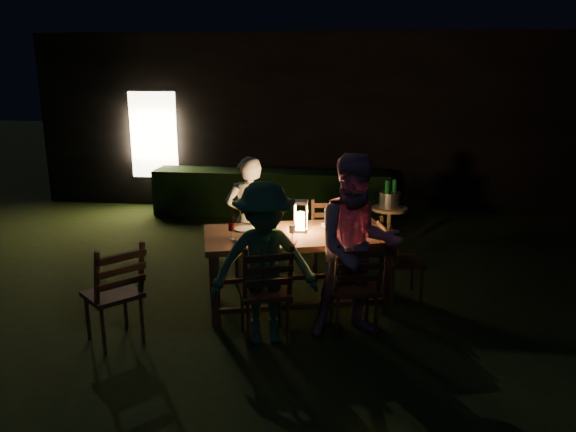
# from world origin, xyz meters

# --- Properties ---
(garden_envelope) EXTENTS (40.00, 40.00, 3.20)m
(garden_envelope) POSITION_xyz_m (-0.01, 6.15, 1.58)
(garden_envelope) COLOR black
(garden_envelope) RESTS_ON ground
(dining_table) EXTENTS (2.21, 1.51, 0.84)m
(dining_table) POSITION_xyz_m (0.38, -0.15, 0.75)
(dining_table) COLOR #492818
(dining_table) RESTS_ON ground
(chair_near_left) EXTENTS (0.62, 0.64, 1.06)m
(chair_near_left) POSITION_xyz_m (0.15, -1.01, 0.32)
(chair_near_left) COLOR #492818
(chair_near_left) RESTS_ON ground
(chair_near_right) EXTENTS (0.56, 0.58, 1.04)m
(chair_near_right) POSITION_xyz_m (1.02, -0.77, 0.31)
(chair_near_right) COLOR #492818
(chair_near_right) RESTS_ON ground
(chair_far_left) EXTENTS (0.52, 0.55, 0.97)m
(chair_far_left) POSITION_xyz_m (-0.27, 0.47, 0.29)
(chair_far_left) COLOR #492818
(chair_far_left) RESTS_ON ground
(chair_far_right) EXTENTS (0.51, 0.53, 0.99)m
(chair_far_right) POSITION_xyz_m (0.70, 0.75, 0.30)
(chair_far_right) COLOR #492818
(chair_far_right) RESTS_ON ground
(chair_end) EXTENTS (0.54, 0.51, 0.96)m
(chair_end) POSITION_xyz_m (1.56, 0.19, 0.29)
(chair_end) COLOR #492818
(chair_end) RESTS_ON ground
(chair_spare) EXTENTS (0.70, 0.70, 1.07)m
(chair_spare) POSITION_xyz_m (-1.27, -1.26, 0.32)
(chair_spare) COLOR #492818
(chair_spare) RESTS_ON ground
(person_house_side) EXTENTS (0.65, 0.52, 1.57)m
(person_house_side) POSITION_xyz_m (-0.28, 0.52, 0.79)
(person_house_side) COLOR #F0E6CD
(person_house_side) RESTS_ON ground
(person_opp_right) EXTENTS (1.04, 0.91, 1.83)m
(person_opp_right) POSITION_xyz_m (1.03, -0.81, 0.91)
(person_opp_right) COLOR #D190AD
(person_opp_right) RESTS_ON ground
(person_opp_left) EXTENTS (1.15, 0.85, 1.59)m
(person_opp_left) POSITION_xyz_m (0.17, -1.06, 0.79)
(person_opp_left) COLOR #387048
(person_opp_left) RESTS_ON ground
(lantern) EXTENTS (0.16, 0.16, 0.35)m
(lantern) POSITION_xyz_m (0.41, -0.08, 0.99)
(lantern) COLOR white
(lantern) RESTS_ON dining_table
(plate_far_left) EXTENTS (0.25, 0.25, 0.01)m
(plate_far_left) POSITION_xyz_m (-0.21, -0.08, 0.84)
(plate_far_left) COLOR white
(plate_far_left) RESTS_ON dining_table
(plate_near_left) EXTENTS (0.25, 0.25, 0.01)m
(plate_near_left) POSITION_xyz_m (-0.09, -0.51, 0.84)
(plate_near_left) COLOR white
(plate_near_left) RESTS_ON dining_table
(plate_far_right) EXTENTS (0.25, 0.25, 0.01)m
(plate_far_right) POSITION_xyz_m (0.75, 0.19, 0.84)
(plate_far_right) COLOR white
(plate_far_right) RESTS_ON dining_table
(plate_near_right) EXTENTS (0.25, 0.25, 0.01)m
(plate_near_right) POSITION_xyz_m (0.87, -0.23, 0.84)
(plate_near_right) COLOR white
(plate_near_right) RESTS_ON dining_table
(wineglass_a) EXTENTS (0.06, 0.06, 0.18)m
(wineglass_a) POSITION_xyz_m (0.01, 0.04, 0.92)
(wineglass_a) COLOR #59070F
(wineglass_a) RESTS_ON dining_table
(wineglass_b) EXTENTS (0.06, 0.06, 0.18)m
(wineglass_b) POSITION_xyz_m (-0.28, -0.46, 0.92)
(wineglass_b) COLOR #59070F
(wineglass_b) RESTS_ON dining_table
(wineglass_c) EXTENTS (0.06, 0.06, 0.18)m
(wineglass_c) POSITION_xyz_m (0.74, -0.33, 0.92)
(wineglass_c) COLOR #59070F
(wineglass_c) RESTS_ON dining_table
(wineglass_d) EXTENTS (0.06, 0.06, 0.18)m
(wineglass_d) POSITION_xyz_m (0.92, 0.20, 0.92)
(wineglass_d) COLOR #59070F
(wineglass_d) RESTS_ON dining_table
(wineglass_e) EXTENTS (0.06, 0.06, 0.18)m
(wineglass_e) POSITION_xyz_m (0.36, -0.46, 0.92)
(wineglass_e) COLOR silver
(wineglass_e) RESTS_ON dining_table
(bottle_table) EXTENTS (0.07, 0.07, 0.28)m
(bottle_table) POSITION_xyz_m (0.13, -0.21, 0.98)
(bottle_table) COLOR #0F471E
(bottle_table) RESTS_ON dining_table
(napkin_left) EXTENTS (0.18, 0.14, 0.01)m
(napkin_left) POSITION_xyz_m (0.32, -0.49, 0.84)
(napkin_left) COLOR red
(napkin_left) RESTS_ON dining_table
(napkin_right) EXTENTS (0.18, 0.14, 0.01)m
(napkin_right) POSITION_xyz_m (0.99, -0.28, 0.84)
(napkin_right) COLOR red
(napkin_right) RESTS_ON dining_table
(phone) EXTENTS (0.14, 0.07, 0.01)m
(phone) POSITION_xyz_m (-0.14, -0.60, 0.84)
(phone) COLOR black
(phone) RESTS_ON dining_table
(side_table) EXTENTS (0.50, 0.50, 0.68)m
(side_table) POSITION_xyz_m (1.49, 1.79, 0.60)
(side_table) COLOR olive
(side_table) RESTS_ON ground
(ice_bucket) EXTENTS (0.30, 0.30, 0.22)m
(ice_bucket) POSITION_xyz_m (1.49, 1.79, 0.79)
(ice_bucket) COLOR #A5A8AD
(ice_bucket) RESTS_ON side_table
(bottle_bucket_a) EXTENTS (0.07, 0.07, 0.32)m
(bottle_bucket_a) POSITION_xyz_m (1.44, 1.75, 0.84)
(bottle_bucket_a) COLOR #0F471E
(bottle_bucket_a) RESTS_ON side_table
(bottle_bucket_b) EXTENTS (0.07, 0.07, 0.32)m
(bottle_bucket_b) POSITION_xyz_m (1.54, 1.83, 0.84)
(bottle_bucket_b) COLOR #0F471E
(bottle_bucket_b) RESTS_ON side_table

